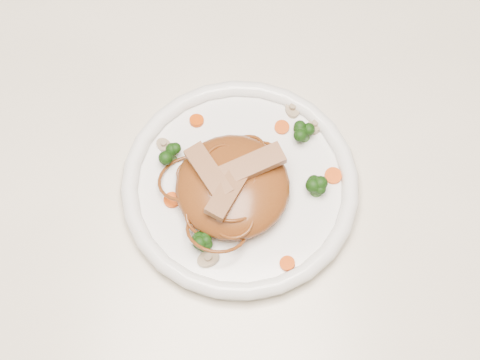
{
  "coord_description": "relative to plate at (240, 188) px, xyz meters",
  "views": [
    {
      "loc": [
        0.01,
        -0.26,
        1.53
      ],
      "look_at": [
        0.04,
        0.07,
        0.78
      ],
      "focal_mm": 53.85,
      "sensor_mm": 36.0,
      "label": 1
    }
  ],
  "objects": [
    {
      "name": "broccoli_2",
      "position": [
        -0.04,
        -0.07,
        0.02
      ],
      "size": [
        0.03,
        0.03,
        0.03
      ],
      "primitive_type": null,
      "rotation": [
        0.0,
        0.0,
        -0.12
      ],
      "color": "#15330A",
      "rests_on": "plate"
    },
    {
      "name": "mushroom_0",
      "position": [
        -0.04,
        -0.09,
        0.01
      ],
      "size": [
        0.03,
        0.03,
        0.01
      ],
      "primitive_type": "cylinder",
      "rotation": [
        0.0,
        0.0,
        0.36
      ],
      "color": "tan",
      "rests_on": "plate"
    },
    {
      "name": "carrot_0",
      "position": [
        0.06,
        0.07,
        0.01
      ],
      "size": [
        0.02,
        0.02,
        0.0
      ],
      "primitive_type": "cylinder",
      "rotation": [
        0.0,
        0.0,
        0.33
      ],
      "color": "#D74E07",
      "rests_on": "plate"
    },
    {
      "name": "carrot_4",
      "position": [
        0.05,
        -0.1,
        0.01
      ],
      "size": [
        0.02,
        0.02,
        0.0
      ],
      "primitive_type": "cylinder",
      "rotation": [
        0.0,
        0.0,
        0.16
      ],
      "color": "#D74E07",
      "rests_on": "plate"
    },
    {
      "name": "plate",
      "position": [
        0.0,
        0.0,
        0.0
      ],
      "size": [
        0.28,
        0.28,
        0.02
      ],
      "primitive_type": "cylinder",
      "rotation": [
        0.0,
        0.0,
        0.05
      ],
      "color": "white",
      "rests_on": "table"
    },
    {
      "name": "broccoli_3",
      "position": [
        0.09,
        -0.01,
        0.03
      ],
      "size": [
        0.04,
        0.04,
        0.03
      ],
      "primitive_type": null,
      "rotation": [
        0.0,
        0.0,
        0.24
      ],
      "color": "#15330A",
      "rests_on": "plate"
    },
    {
      "name": "carrot_2",
      "position": [
        0.11,
        0.0,
        0.01
      ],
      "size": [
        0.02,
        0.02,
        0.0
      ],
      "primitive_type": "cylinder",
      "rotation": [
        0.0,
        0.0,
        0.11
      ],
      "color": "#D74E07",
      "rests_on": "plate"
    },
    {
      "name": "carrot_3",
      "position": [
        -0.05,
        0.09,
        0.01
      ],
      "size": [
        0.02,
        0.02,
        0.0
      ],
      "primitive_type": "cylinder",
      "rotation": [
        0.0,
        0.0,
        0.11
      ],
      "color": "#D74E07",
      "rests_on": "plate"
    },
    {
      "name": "chicken_c",
      "position": [
        -0.01,
        -0.03,
        0.06
      ],
      "size": [
        0.06,
        0.07,
        0.01
      ],
      "primitive_type": "cube",
      "rotation": [
        0.0,
        0.0,
        4.15
      ],
      "color": "#9E714B",
      "rests_on": "noodle_mound"
    },
    {
      "name": "carrot_1",
      "position": [
        -0.08,
        -0.01,
        0.01
      ],
      "size": [
        0.02,
        0.02,
        0.0
      ],
      "primitive_type": "cylinder",
      "rotation": [
        0.0,
        0.0,
        -0.2
      ],
      "color": "#D74E07",
      "rests_on": "plate"
    },
    {
      "name": "broccoli_0",
      "position": [
        0.08,
        0.06,
        0.02
      ],
      "size": [
        0.03,
        0.03,
        0.03
      ],
      "primitive_type": null,
      "rotation": [
        0.0,
        0.0,
        -0.29
      ],
      "color": "#15330A",
      "rests_on": "plate"
    },
    {
      "name": "mushroom_3",
      "position": [
        0.07,
        0.09,
        0.01
      ],
      "size": [
        0.03,
        0.03,
        0.01
      ],
      "primitive_type": "cylinder",
      "rotation": [
        0.0,
        0.0,
        1.64
      ],
      "color": "tan",
      "rests_on": "plate"
    },
    {
      "name": "mushroom_1",
      "position": [
        0.09,
        0.07,
        0.01
      ],
      "size": [
        0.03,
        0.03,
        0.01
      ],
      "primitive_type": "cylinder",
      "rotation": [
        0.0,
        0.0,
        1.12
      ],
      "color": "tan",
      "rests_on": "plate"
    },
    {
      "name": "broccoli_1",
      "position": [
        -0.08,
        0.04,
        0.02
      ],
      "size": [
        0.03,
        0.03,
        0.03
      ],
      "primitive_type": null,
      "rotation": [
        0.0,
        0.0,
        0.05
      ],
      "color": "#15330A",
      "rests_on": "plate"
    },
    {
      "name": "mushroom_2",
      "position": [
        -0.09,
        0.06,
        0.01
      ],
      "size": [
        0.03,
        0.03,
        0.01
      ],
      "primitive_type": "cylinder",
      "rotation": [
        0.0,
        0.0,
        -0.85
      ],
      "color": "tan",
      "rests_on": "plate"
    },
    {
      "name": "noodle_mound",
      "position": [
        -0.01,
        -0.01,
        0.03
      ],
      "size": [
        0.16,
        0.16,
        0.04
      ],
      "primitive_type": "ellipsoid",
      "rotation": [
        0.0,
        0.0,
        0.24
      ],
      "color": "brown",
      "rests_on": "plate"
    },
    {
      "name": "table",
      "position": [
        -0.04,
        -0.07,
        -0.11
      ],
      "size": [
        1.2,
        0.8,
        0.75
      ],
      "color": "white",
      "rests_on": "ground"
    },
    {
      "name": "chicken_b",
      "position": [
        -0.03,
        -0.0,
        0.06
      ],
      "size": [
        0.05,
        0.07,
        0.01
      ],
      "primitive_type": "cube",
      "rotation": [
        0.0,
        0.0,
        2.06
      ],
      "color": "#9E714B",
      "rests_on": "noodle_mound"
    },
    {
      "name": "chicken_a",
      "position": [
        0.01,
        0.0,
        0.06
      ],
      "size": [
        0.08,
        0.05,
        0.01
      ],
      "primitive_type": "cube",
      "rotation": [
        0.0,
        0.0,
        0.35
      ],
      "color": "#9E714B",
      "rests_on": "noodle_mound"
    }
  ]
}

